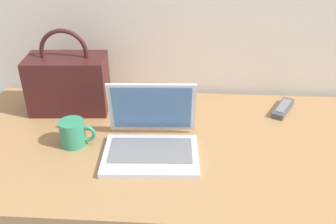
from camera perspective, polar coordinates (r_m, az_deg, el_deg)
name	(u,v)px	position (r m, az deg, el deg)	size (l,w,h in m)	color
desk	(182,146)	(1.33, 2.19, -5.12)	(1.60, 0.76, 0.03)	#A87A4C
laptop	(151,138)	(1.26, -2.56, -4.00)	(0.32, 0.28, 0.22)	silver
coffee_mug	(73,133)	(1.32, -14.12, -3.05)	(0.12, 0.09, 0.09)	#338C66
remote_control_near	(283,108)	(1.57, 16.97, 0.56)	(0.12, 0.16, 0.02)	#4C4C51
handbag	(68,82)	(1.52, -14.83, 4.35)	(0.31, 0.18, 0.33)	#3F1919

